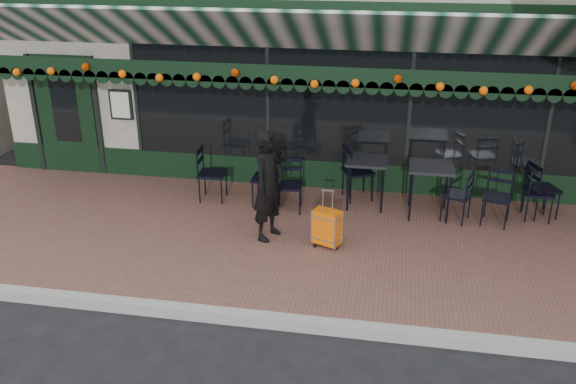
% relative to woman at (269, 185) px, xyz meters
% --- Properties ---
extents(ground, '(80.00, 80.00, 0.00)m').
position_rel_woman_xyz_m(ground, '(0.57, -1.92, -0.98)').
color(ground, black).
rests_on(ground, ground).
extents(sidewalk, '(18.00, 4.00, 0.15)m').
position_rel_woman_xyz_m(sidewalk, '(0.57, 0.08, -0.91)').
color(sidewalk, brown).
rests_on(sidewalk, ground).
extents(curb, '(18.00, 0.16, 0.15)m').
position_rel_woman_xyz_m(curb, '(0.57, -2.00, -0.91)').
color(curb, '#9E9E99').
rests_on(curb, ground).
extents(restaurant_building, '(12.00, 9.60, 4.50)m').
position_rel_woman_xyz_m(restaurant_building, '(0.57, 5.91, 1.29)').
color(restaurant_building, gray).
rests_on(restaurant_building, ground).
extents(woman, '(0.58, 0.71, 1.66)m').
position_rel_woman_xyz_m(woman, '(0.00, 0.00, 0.00)').
color(woman, black).
rests_on(woman, sidewalk).
extents(suitcase, '(0.43, 0.34, 0.88)m').
position_rel_woman_xyz_m(suitcase, '(0.88, -0.15, -0.54)').
color(suitcase, orange).
rests_on(suitcase, sidewalk).
extents(cafe_table_a, '(0.69, 0.69, 0.85)m').
position_rel_woman_xyz_m(cafe_table_a, '(2.35, 1.21, -0.07)').
color(cafe_table_a, black).
rests_on(cafe_table_a, sidewalk).
extents(cafe_table_b, '(0.66, 0.66, 0.81)m').
position_rel_woman_xyz_m(cafe_table_b, '(1.34, 1.41, -0.10)').
color(cafe_table_b, black).
rests_on(cafe_table_b, sidewalk).
extents(chair_a_left, '(0.54, 0.54, 0.85)m').
position_rel_woman_xyz_m(chair_a_left, '(2.77, 1.08, -0.41)').
color(chair_a_left, black).
rests_on(chair_a_left, sidewalk).
extents(chair_a_right, '(0.45, 0.45, 0.88)m').
position_rel_woman_xyz_m(chair_a_right, '(4.03, 1.36, -0.39)').
color(chair_a_right, black).
rests_on(chair_a_right, sidewalk).
extents(chair_a_front, '(0.53, 0.53, 0.86)m').
position_rel_woman_xyz_m(chair_a_front, '(3.37, 1.05, -0.40)').
color(chair_a_front, black).
rests_on(chair_a_front, sidewalk).
extents(chair_a_extra, '(0.58, 0.58, 0.91)m').
position_rel_woman_xyz_m(chair_a_extra, '(4.12, 1.49, -0.38)').
color(chair_a_extra, black).
rests_on(chair_a_extra, sidewalk).
extents(chair_b_left, '(0.47, 0.47, 0.92)m').
position_rel_woman_xyz_m(chair_b_left, '(-0.29, 1.17, -0.37)').
color(chair_b_left, black).
rests_on(chair_b_left, sidewalk).
extents(chair_b_right, '(0.63, 0.63, 0.95)m').
position_rel_woman_xyz_m(chair_b_right, '(1.19, 1.68, -0.36)').
color(chair_b_right, black).
rests_on(chair_b_right, sidewalk).
extents(chair_b_front, '(0.48, 0.48, 0.86)m').
position_rel_woman_xyz_m(chair_b_front, '(0.13, 0.98, -0.40)').
color(chair_b_front, black).
rests_on(chair_b_front, sidewalk).
extents(chair_solo, '(0.48, 0.48, 0.92)m').
position_rel_woman_xyz_m(chair_solo, '(-1.22, 1.20, -0.37)').
color(chair_solo, black).
rests_on(chair_solo, sidewalk).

